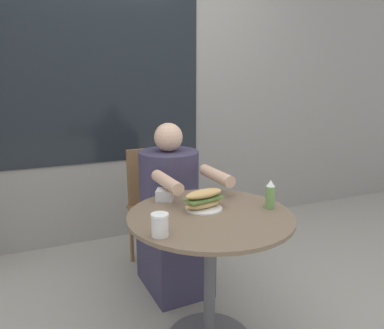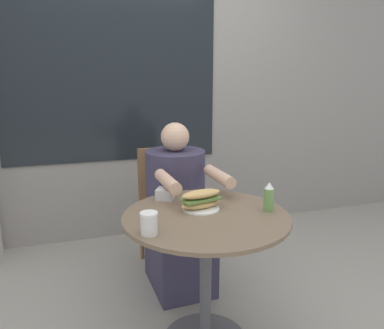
{
  "view_description": "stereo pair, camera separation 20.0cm",
  "coord_description": "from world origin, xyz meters",
  "px_view_note": "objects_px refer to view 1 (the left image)",
  "views": [
    {
      "loc": [
        -0.77,
        -1.56,
        1.4
      ],
      "look_at": [
        0.0,
        0.23,
        0.93
      ],
      "focal_mm": 35.0,
      "sensor_mm": 36.0,
      "label": 1
    },
    {
      "loc": [
        -0.59,
        -1.63,
        1.4
      ],
      "look_at": [
        0.0,
        0.23,
        0.93
      ],
      "focal_mm": 35.0,
      "sensor_mm": 36.0,
      "label": 2
    }
  ],
  "objects_px": {
    "cafe_table": "(210,249)",
    "sandwich_on_plate": "(205,200)",
    "diner_chair": "(154,196)",
    "drink_cup": "(160,225)",
    "condiment_bottle": "(270,195)",
    "seated_diner": "(172,220)"
  },
  "relations": [
    {
      "from": "sandwich_on_plate",
      "to": "cafe_table",
      "type": "bearing_deg",
      "value": -93.19
    },
    {
      "from": "cafe_table",
      "to": "condiment_bottle",
      "type": "bearing_deg",
      "value": -8.01
    },
    {
      "from": "seated_diner",
      "to": "sandwich_on_plate",
      "type": "xyz_separation_m",
      "value": [
        -0.02,
        -0.54,
        0.31
      ]
    },
    {
      "from": "condiment_bottle",
      "to": "diner_chair",
      "type": "bearing_deg",
      "value": 106.45
    },
    {
      "from": "cafe_table",
      "to": "condiment_bottle",
      "type": "relative_size",
      "value": 5.52
    },
    {
      "from": "diner_chair",
      "to": "seated_diner",
      "type": "relative_size",
      "value": 0.79
    },
    {
      "from": "cafe_table",
      "to": "sandwich_on_plate",
      "type": "relative_size",
      "value": 3.59
    },
    {
      "from": "seated_diner",
      "to": "drink_cup",
      "type": "xyz_separation_m",
      "value": [
        -0.33,
        -0.76,
        0.31
      ]
    },
    {
      "from": "cafe_table",
      "to": "sandwich_on_plate",
      "type": "distance_m",
      "value": 0.25
    },
    {
      "from": "diner_chair",
      "to": "sandwich_on_plate",
      "type": "distance_m",
      "value": 0.93
    },
    {
      "from": "sandwich_on_plate",
      "to": "condiment_bottle",
      "type": "relative_size",
      "value": 1.54
    },
    {
      "from": "sandwich_on_plate",
      "to": "drink_cup",
      "type": "distance_m",
      "value": 0.39
    },
    {
      "from": "diner_chair",
      "to": "sandwich_on_plate",
      "type": "bearing_deg",
      "value": 86.67
    },
    {
      "from": "seated_diner",
      "to": "condiment_bottle",
      "type": "xyz_separation_m",
      "value": [
        0.29,
        -0.66,
        0.33
      ]
    },
    {
      "from": "sandwich_on_plate",
      "to": "diner_chair",
      "type": "bearing_deg",
      "value": 89.16
    },
    {
      "from": "cafe_table",
      "to": "diner_chair",
      "type": "height_order",
      "value": "diner_chair"
    },
    {
      "from": "cafe_table",
      "to": "sandwich_on_plate",
      "type": "height_order",
      "value": "sandwich_on_plate"
    },
    {
      "from": "cafe_table",
      "to": "drink_cup",
      "type": "bearing_deg",
      "value": -154.65
    },
    {
      "from": "seated_diner",
      "to": "cafe_table",
      "type": "bearing_deg",
      "value": 85.34
    },
    {
      "from": "sandwich_on_plate",
      "to": "drink_cup",
      "type": "height_order",
      "value": "sandwich_on_plate"
    },
    {
      "from": "diner_chair",
      "to": "sandwich_on_plate",
      "type": "height_order",
      "value": "diner_chair"
    },
    {
      "from": "drink_cup",
      "to": "condiment_bottle",
      "type": "distance_m",
      "value": 0.64
    }
  ]
}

